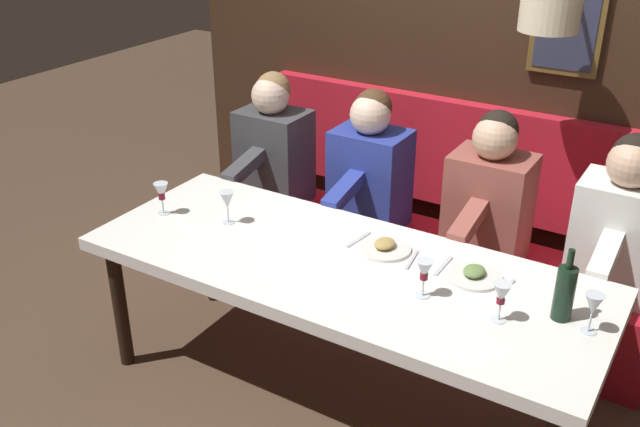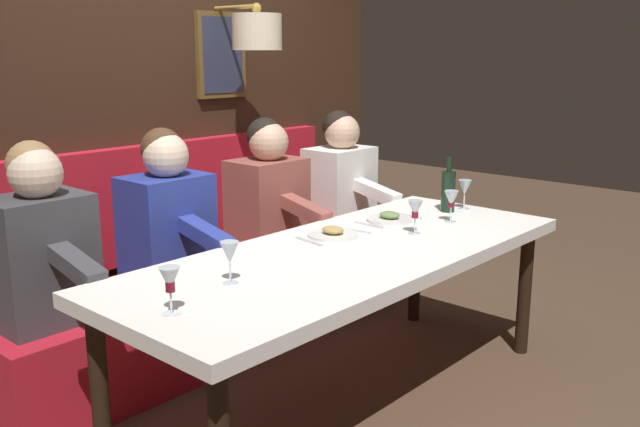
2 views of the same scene
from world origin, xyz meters
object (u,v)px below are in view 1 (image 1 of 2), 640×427
wine_glass_0 (501,295)px  wine_glass_1 (227,201)px  diner_near (489,192)px  diner_far (273,143)px  diner_middle (370,165)px  wine_bottle (565,292)px  diner_nearest (620,222)px  wine_glass_3 (161,192)px  wine_glass_4 (593,305)px  wine_glass_2 (424,271)px  dining_table (341,275)px

wine_glass_0 → wine_glass_1: 1.39m
diner_near → diner_far: (0.00, 1.33, 0.00)m
diner_middle → wine_bottle: size_ratio=2.64×
diner_middle → diner_far: same height
diner_nearest → wine_glass_3: 2.19m
diner_middle → wine_glass_4: diner_middle is taller
diner_nearest → wine_glass_2: 1.10m
wine_glass_0 → wine_bottle: 0.24m
diner_near → wine_glass_1: bearing=129.7°
wine_glass_0 → wine_glass_4: 0.33m
diner_far → wine_glass_2: size_ratio=4.82×
diner_near → wine_glass_1: diner_near is taller
diner_far → wine_glass_3: (-0.93, 0.02, 0.04)m
diner_nearest → wine_glass_3: bearing=115.2°
dining_table → wine_glass_4: bearing=-88.1°
diner_far → wine_glass_2: diner_far is taller
wine_bottle → diner_far: bearing=67.0°
wine_glass_0 → wine_glass_4: size_ratio=1.00×
wine_glass_1 → wine_glass_4: same height
diner_middle → wine_glass_3: bearing=144.4°
diner_far → wine_bottle: 2.07m
wine_glass_3 → wine_glass_4: 2.04m
wine_glass_1 → diner_near: bearing=-50.3°
dining_table → diner_far: diner_far is taller
diner_near → wine_bottle: bearing=-144.6°
dining_table → wine_glass_0: 0.76m
diner_far → wine_glass_2: bearing=-124.2°
wine_glass_0 → diner_near: bearing=21.7°
dining_table → wine_glass_2: size_ratio=14.08×
diner_nearest → diner_far: same height
diner_near → wine_glass_1: 1.31m
diner_near → wine_glass_3: size_ratio=4.82×
dining_table → wine_bottle: 0.95m
diner_near → wine_glass_4: size_ratio=4.82×
wine_glass_4 → wine_bottle: size_ratio=0.55×
wine_glass_1 → wine_glass_2: same height
wine_glass_2 → diner_near: bearing=3.7°
wine_glass_2 → dining_table: bearing=81.4°
dining_table → wine_glass_3: size_ratio=14.08×
dining_table → diner_far: bearing=47.8°
dining_table → diner_near: size_ratio=2.92×
wine_glass_1 → wine_glass_2: (-0.10, -1.07, -0.00)m
wine_glass_1 → wine_bottle: bearing=-88.9°
wine_bottle → diner_near: bearing=35.4°
wine_glass_3 → wine_bottle: wine_bottle is taller
wine_glass_0 → wine_glass_2: (0.01, 0.32, -0.00)m
diner_middle → wine_glass_1: size_ratio=4.82×
dining_table → diner_near: bearing=-21.9°
dining_table → wine_glass_2: (-0.06, -0.42, 0.18)m
diner_near → wine_glass_3: (-0.93, 1.35, 0.04)m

